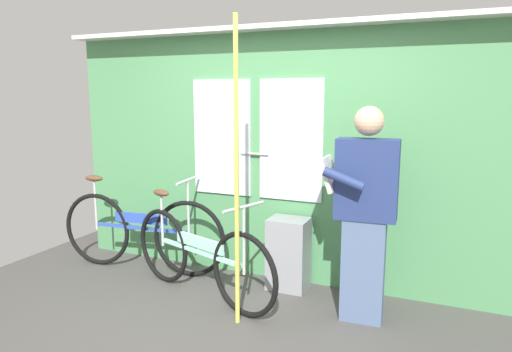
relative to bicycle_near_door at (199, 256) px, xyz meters
name	(u,v)px	position (x,y,z in m)	size (l,w,h in m)	color
ground_plane	(207,347)	(0.44, -0.67, -0.39)	(5.35, 4.34, 0.04)	#474442
train_door_wall	(276,151)	(0.44, 0.70, 0.85)	(4.35, 0.28, 2.34)	#4C8C56
bicycle_near_door	(199,256)	(0.00, 0.00, 0.00)	(1.67, 0.69, 0.91)	black
bicycle_leaning_behind	(141,232)	(-0.85, 0.32, 0.03)	(1.79, 0.44, 0.96)	black
passenger_reading_newspaper	(364,211)	(1.36, 0.14, 0.51)	(0.58, 0.50, 1.66)	slate
trash_bin_by_wall	(288,254)	(0.64, 0.48, -0.05)	(0.35, 0.28, 0.65)	gray
handrail_pole	(237,176)	(0.50, -0.29, 0.78)	(0.04, 0.04, 2.30)	#C6C14C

